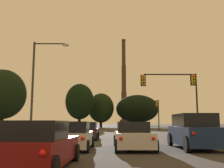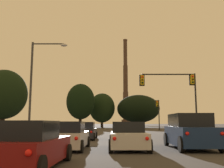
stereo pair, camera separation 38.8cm
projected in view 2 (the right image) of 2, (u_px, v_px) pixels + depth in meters
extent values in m
cube|color=navy|center=(191.00, 136.00, 14.07)|extent=(2.03, 4.84, 0.95)
cube|color=black|center=(189.00, 120.00, 14.31)|extent=(1.84, 2.84, 0.70)
cylinder|color=black|center=(167.00, 139.00, 15.95)|extent=(0.24, 0.76, 0.76)
cylinder|color=black|center=(198.00, 139.00, 15.91)|extent=(0.24, 0.76, 0.76)
cylinder|color=black|center=(182.00, 144.00, 12.15)|extent=(0.24, 0.76, 0.76)
cylinder|color=black|center=(223.00, 144.00, 12.10)|extent=(0.24, 0.76, 0.76)
sphere|color=red|center=(188.00, 134.00, 11.73)|extent=(0.17, 0.17, 0.17)
sphere|color=red|center=(223.00, 134.00, 11.69)|extent=(0.17, 0.17, 0.17)
cube|color=silver|center=(128.00, 139.00, 13.83)|extent=(1.81, 4.61, 0.70)
cube|color=black|center=(128.00, 127.00, 14.15)|extent=(1.63, 2.21, 0.55)
cylinder|color=black|center=(112.00, 140.00, 15.68)|extent=(0.22, 0.64, 0.64)
cylinder|color=black|center=(141.00, 140.00, 15.67)|extent=(0.22, 0.64, 0.64)
cylinder|color=black|center=(111.00, 146.00, 11.92)|extent=(0.22, 0.64, 0.64)
cylinder|color=black|center=(150.00, 146.00, 11.91)|extent=(0.22, 0.64, 0.64)
sphere|color=red|center=(115.00, 139.00, 11.56)|extent=(0.17, 0.17, 0.17)
sphere|color=red|center=(147.00, 139.00, 11.55)|extent=(0.17, 0.17, 0.17)
cube|color=maroon|center=(30.00, 151.00, 8.03)|extent=(1.87, 4.06, 0.72)
cube|color=black|center=(26.00, 130.00, 7.72)|extent=(1.63, 1.96, 0.55)
cylinder|color=black|center=(23.00, 152.00, 9.63)|extent=(0.24, 0.61, 0.60)
cylinder|color=black|center=(68.00, 152.00, 9.57)|extent=(0.24, 0.61, 0.60)
cylinder|color=black|center=(40.00, 167.00, 6.35)|extent=(0.24, 0.61, 0.60)
sphere|color=red|center=(29.00, 153.00, 6.03)|extent=(0.17, 0.17, 0.17)
cube|color=silver|center=(69.00, 139.00, 13.63)|extent=(1.75, 4.01, 0.72)
cube|color=black|center=(68.00, 127.00, 13.33)|extent=(1.57, 1.91, 0.55)
cylinder|color=black|center=(59.00, 141.00, 15.21)|extent=(0.22, 0.60, 0.60)
cylinder|color=black|center=(88.00, 141.00, 15.20)|extent=(0.22, 0.60, 0.60)
cylinder|color=black|center=(45.00, 146.00, 12.00)|extent=(0.22, 0.60, 0.60)
cylinder|color=black|center=(81.00, 146.00, 11.98)|extent=(0.22, 0.60, 0.60)
sphere|color=red|center=(46.00, 138.00, 11.66)|extent=(0.17, 0.17, 0.17)
sphere|color=red|center=(77.00, 138.00, 11.65)|extent=(0.17, 0.17, 0.17)
cube|color=black|center=(85.00, 133.00, 21.84)|extent=(1.74, 4.01, 0.72)
cube|color=black|center=(85.00, 125.00, 21.54)|extent=(1.57, 1.91, 0.55)
cylinder|color=black|center=(78.00, 135.00, 23.41)|extent=(0.22, 0.60, 0.60)
cylinder|color=black|center=(96.00, 135.00, 23.42)|extent=(0.22, 0.60, 0.60)
cylinder|color=black|center=(72.00, 137.00, 20.20)|extent=(0.22, 0.60, 0.60)
cylinder|color=black|center=(94.00, 137.00, 20.20)|extent=(0.22, 0.60, 0.60)
sphere|color=red|center=(74.00, 132.00, 19.86)|extent=(0.17, 0.17, 0.17)
sphere|color=red|center=(92.00, 132.00, 19.87)|extent=(0.17, 0.17, 0.17)
cylinder|color=black|center=(196.00, 104.00, 28.12)|extent=(0.18, 0.18, 6.71)
cylinder|color=black|center=(198.00, 135.00, 27.64)|extent=(0.40, 0.40, 0.10)
cube|color=yellow|center=(193.00, 79.00, 28.52)|extent=(0.34, 0.34, 1.04)
cube|color=black|center=(192.00, 80.00, 28.69)|extent=(0.58, 0.03, 1.25)
sphere|color=red|center=(193.00, 76.00, 28.38)|extent=(0.22, 0.22, 0.22)
sphere|color=#352604|center=(193.00, 79.00, 28.33)|extent=(0.22, 0.22, 0.22)
sphere|color=black|center=(193.00, 82.00, 28.28)|extent=(0.22, 0.22, 0.22)
cylinder|color=black|center=(169.00, 74.00, 28.60)|extent=(5.76, 0.14, 0.14)
sphere|color=black|center=(195.00, 74.00, 28.60)|extent=(0.18, 0.18, 0.18)
cube|color=yellow|center=(143.00, 80.00, 28.51)|extent=(0.34, 0.34, 1.04)
cube|color=black|center=(142.00, 80.00, 28.69)|extent=(0.58, 0.03, 1.25)
sphere|color=red|center=(143.00, 77.00, 28.37)|extent=(0.22, 0.22, 0.22)
sphere|color=#352604|center=(143.00, 80.00, 28.33)|extent=(0.22, 0.22, 0.22)
sphere|color=black|center=(143.00, 83.00, 28.28)|extent=(0.22, 0.22, 0.22)
cylinder|color=black|center=(159.00, 115.00, 48.31)|extent=(0.18, 0.18, 5.58)
cylinder|color=black|center=(160.00, 130.00, 47.91)|extent=(0.40, 0.40, 0.10)
cube|color=yellow|center=(158.00, 104.00, 48.63)|extent=(0.34, 0.34, 1.04)
cube|color=black|center=(157.00, 104.00, 48.80)|extent=(0.58, 0.03, 1.25)
sphere|color=red|center=(158.00, 102.00, 48.48)|extent=(0.22, 0.22, 0.22)
sphere|color=#352604|center=(158.00, 103.00, 48.44)|extent=(0.22, 0.22, 0.22)
sphere|color=black|center=(158.00, 105.00, 48.39)|extent=(0.22, 0.22, 0.22)
cylinder|color=#38383A|center=(31.00, 89.00, 23.55)|extent=(0.20, 0.20, 8.74)
cylinder|color=#38383A|center=(49.00, 44.00, 24.16)|extent=(2.89, 0.12, 0.12)
sphere|color=#38383A|center=(33.00, 44.00, 24.17)|extent=(0.20, 0.20, 0.20)
ellipsoid|color=silver|center=(64.00, 45.00, 24.15)|extent=(0.64, 0.36, 0.26)
cylinder|color=#3C2B22|center=(126.00, 122.00, 158.78)|extent=(5.22, 5.22, 3.23)
cylinder|color=#473328|center=(126.00, 106.00, 160.26)|extent=(3.27, 3.27, 16.86)
cylinder|color=#473328|center=(126.00, 79.00, 162.73)|extent=(2.81, 2.81, 16.86)
cylinder|color=#473328|center=(126.00, 52.00, 165.20)|extent=(2.35, 2.35, 16.86)
cylinder|color=#4E382C|center=(126.00, 40.00, 166.39)|extent=(2.63, 2.63, 0.70)
cylinder|color=black|center=(139.00, 123.00, 75.15)|extent=(1.23, 1.23, 2.37)
ellipsoid|color=black|center=(139.00, 109.00, 75.77)|extent=(12.31, 11.08, 8.04)
cylinder|color=black|center=(3.00, 120.00, 67.46)|extent=(1.22, 1.22, 3.90)
ellipsoid|color=black|center=(4.00, 94.00, 68.45)|extent=(12.17, 10.96, 12.96)
cylinder|color=black|center=(81.00, 121.00, 69.81)|extent=(0.76, 0.76, 3.45)
ellipsoid|color=black|center=(81.00, 101.00, 70.59)|extent=(7.65, 6.88, 9.60)
cylinder|color=black|center=(102.00, 123.00, 75.87)|extent=(0.75, 0.75, 2.47)
ellipsoid|color=black|center=(102.00, 108.00, 76.52)|extent=(7.50, 6.75, 8.54)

